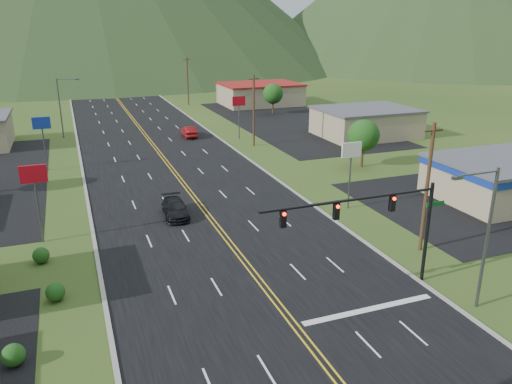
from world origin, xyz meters
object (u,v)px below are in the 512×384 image
object	(u,v)px
traffic_signal	(378,215)
car_red_far	(189,132)
streetlight_west	(62,104)
streetlight_east	(484,230)
car_dark_mid	(175,209)

from	to	relation	value
traffic_signal	car_red_far	xyz separation A→B (m)	(-0.32, 49.89, -4.52)
traffic_signal	streetlight_west	world-z (taller)	streetlight_west
streetlight_east	streetlight_west	world-z (taller)	same
streetlight_west	car_dark_mid	size ratio (longest dim) A/B	1.78
streetlight_east	car_red_far	bearing A→B (deg)	95.31
car_dark_mid	traffic_signal	bearing A→B (deg)	-58.95
streetlight_east	car_dark_mid	distance (m)	26.21
car_red_far	traffic_signal	bearing A→B (deg)	92.34
streetlight_east	car_red_far	size ratio (longest dim) A/B	1.83
streetlight_west	car_red_far	size ratio (longest dim) A/B	1.83
streetlight_east	streetlight_west	size ratio (longest dim) A/B	1.00
car_dark_mid	car_red_far	size ratio (longest dim) A/B	1.02
streetlight_east	streetlight_west	xyz separation A→B (m)	(-22.86, 60.00, 0.00)
streetlight_west	car_red_far	bearing A→B (deg)	-18.92
traffic_signal	streetlight_east	size ratio (longest dim) A/B	1.46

